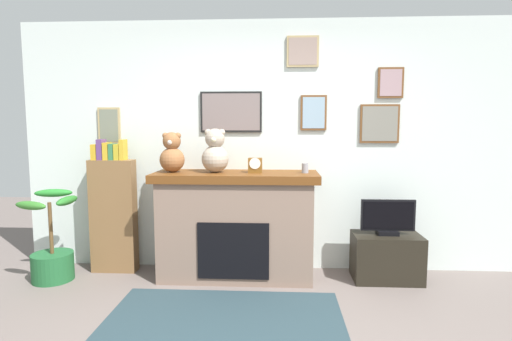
# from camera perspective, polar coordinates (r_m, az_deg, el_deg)

# --- Properties ---
(back_wall) EXTENTS (5.20, 0.15, 2.60)m
(back_wall) POSITION_cam_1_polar(r_m,az_deg,el_deg) (4.33, 1.70, 3.43)
(back_wall) COLOR silver
(back_wall) RESTS_ON ground_plane
(fireplace) EXTENTS (1.62, 0.62, 1.06)m
(fireplace) POSITION_cam_1_polar(r_m,az_deg,el_deg) (4.12, -2.78, -7.53)
(fireplace) COLOR #7E6657
(fireplace) RESTS_ON ground_plane
(bookshelf) EXTENTS (0.46, 0.16, 1.38)m
(bookshelf) POSITION_cam_1_polar(r_m,az_deg,el_deg) (4.50, -19.34, -5.36)
(bookshelf) COLOR brown
(bookshelf) RESTS_ON ground_plane
(potted_plant) EXTENTS (0.48, 0.53, 0.89)m
(potted_plant) POSITION_cam_1_polar(r_m,az_deg,el_deg) (4.55, -26.59, -10.52)
(potted_plant) COLOR #1E592D
(potted_plant) RESTS_ON ground_plane
(tv_stand) EXTENTS (0.65, 0.40, 0.46)m
(tv_stand) POSITION_cam_1_polar(r_m,az_deg,el_deg) (4.30, 17.78, -11.48)
(tv_stand) COLOR black
(tv_stand) RESTS_ON ground_plane
(television) EXTENTS (0.52, 0.14, 0.35)m
(television) POSITION_cam_1_polar(r_m,az_deg,el_deg) (4.20, 17.96, -6.37)
(television) COLOR black
(television) RESTS_ON tv_stand
(area_rug) EXTENTS (1.88, 1.16, 0.01)m
(area_rug) POSITION_cam_1_polar(r_m,az_deg,el_deg) (3.40, -4.51, -20.16)
(area_rug) COLOR #263940
(area_rug) RESTS_ON ground_plane
(candle_jar) EXTENTS (0.07, 0.07, 0.10)m
(candle_jar) POSITION_cam_1_polar(r_m,az_deg,el_deg) (3.99, 6.88, 0.34)
(candle_jar) COLOR gray
(candle_jar) RESTS_ON fireplace
(mantel_clock) EXTENTS (0.14, 0.10, 0.15)m
(mantel_clock) POSITION_cam_1_polar(r_m,az_deg,el_deg) (3.99, -0.12, 0.73)
(mantel_clock) COLOR brown
(mantel_clock) RESTS_ON fireplace
(teddy_bear_brown) EXTENTS (0.25, 0.25, 0.40)m
(teddy_bear_brown) POSITION_cam_1_polar(r_m,az_deg,el_deg) (4.11, -11.66, 2.24)
(teddy_bear_brown) COLOR #8F5B35
(teddy_bear_brown) RESTS_ON fireplace
(teddy_bear_tan) EXTENTS (0.27, 0.27, 0.43)m
(teddy_bear_tan) POSITION_cam_1_polar(r_m,az_deg,el_deg) (4.02, -5.74, 2.48)
(teddy_bear_tan) COLOR #A99A88
(teddy_bear_tan) RESTS_ON fireplace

